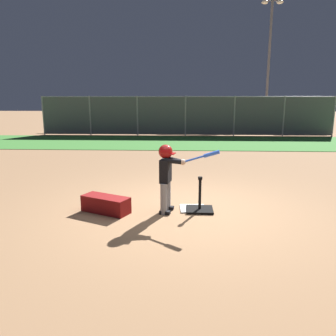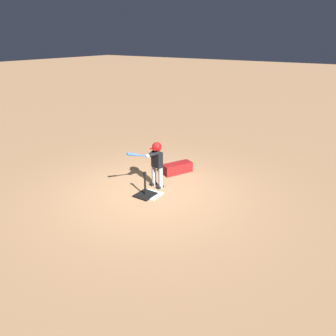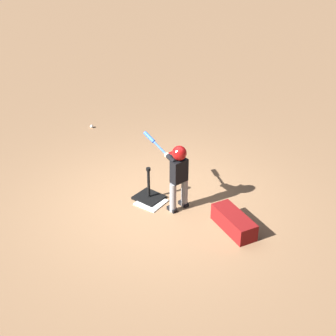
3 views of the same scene
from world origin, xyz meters
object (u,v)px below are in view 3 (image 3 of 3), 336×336
at_px(batting_tee, 149,195).
at_px(baseball, 92,126).
at_px(batter_child, 178,169).
at_px(equipment_bag, 234,222).

bearing_deg(batting_tee, baseball, -26.16).
relative_size(batting_tee, baseball, 8.23).
height_order(batter_child, equipment_bag, batter_child).
distance_m(batting_tee, batter_child, 0.87).
bearing_deg(baseball, equipment_bag, 164.05).
distance_m(batter_child, baseball, 3.81).
height_order(batting_tee, equipment_bag, batting_tee).
bearing_deg(equipment_bag, baseball, 8.82).
height_order(batter_child, baseball, batter_child).
xyz_separation_m(batter_child, baseball, (3.49, -1.36, -0.70)).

